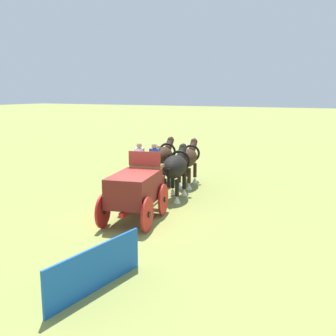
% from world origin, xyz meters
% --- Properties ---
extents(ground_plane, '(220.00, 220.00, 0.00)m').
position_xyz_m(ground_plane, '(0.00, 0.00, 0.00)').
color(ground_plane, olive).
extents(show_wagon, '(5.52, 2.32, 2.72)m').
position_xyz_m(show_wagon, '(0.16, 0.03, 1.20)').
color(show_wagon, maroon).
rests_on(show_wagon, ground).
extents(draft_horse_rear_near, '(2.98, 1.25, 2.13)m').
position_xyz_m(draft_horse_rear_near, '(3.40, 1.37, 1.27)').
color(draft_horse_rear_near, brown).
rests_on(draft_horse_rear_near, ground).
extents(draft_horse_rear_off, '(3.00, 1.38, 2.27)m').
position_xyz_m(draft_horse_rear_off, '(3.64, 0.09, 1.40)').
color(draft_horse_rear_off, black).
rests_on(draft_horse_rear_off, ground).
extents(draft_horse_lead_near, '(3.13, 1.32, 2.27)m').
position_xyz_m(draft_horse_lead_near, '(5.93, 1.89, 1.40)').
color(draft_horse_lead_near, '#331E14').
rests_on(draft_horse_lead_near, ground).
extents(draft_horse_lead_off, '(3.09, 1.30, 2.23)m').
position_xyz_m(draft_horse_lead_off, '(6.20, 0.62, 1.36)').
color(draft_horse_lead_off, '#331E14').
rests_on(draft_horse_lead_off, ground).
extents(sponsor_banner, '(3.19, 0.41, 1.10)m').
position_xyz_m(sponsor_banner, '(-4.95, -1.94, 0.55)').
color(sponsor_banner, '#1959B2').
rests_on(sponsor_banner, ground).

